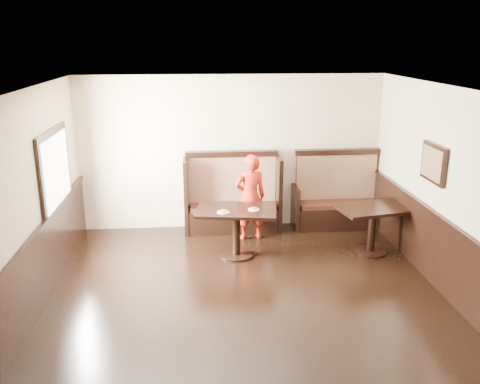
{
  "coord_description": "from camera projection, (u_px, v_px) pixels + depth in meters",
  "views": [
    {
      "loc": [
        -0.65,
        -5.52,
        3.39
      ],
      "look_at": [
        0.06,
        2.35,
        1.0
      ],
      "focal_mm": 38.0,
      "sensor_mm": 36.0,
      "label": 1
    }
  ],
  "objects": [
    {
      "name": "room_shell",
      "position": [
        227.0,
        266.0,
        6.36
      ],
      "size": [
        7.0,
        7.0,
        7.0
      ],
      "color": "#C4B18E",
      "rests_on": "ground"
    },
    {
      "name": "table_main",
      "position": [
        236.0,
        220.0,
        8.1
      ],
      "size": [
        1.37,
        0.97,
        0.8
      ],
      "rotation": [
        0.0,
        0.0,
        -0.15
      ],
      "color": "black",
      "rests_on": "ground"
    },
    {
      "name": "ground",
      "position": [
        252.0,
        324.0,
        6.31
      ],
      "size": [
        7.0,
        7.0,
        0.0
      ],
      "primitive_type": "plane",
      "color": "black",
      "rests_on": "ground"
    },
    {
      "name": "pizza_plate_left",
      "position": [
        223.0,
        212.0,
        7.89
      ],
      "size": [
        0.19,
        0.19,
        0.04
      ],
      "color": "white",
      "rests_on": "table_main"
    },
    {
      "name": "table_neighbor",
      "position": [
        373.0,
        218.0,
        8.24
      ],
      "size": [
        1.26,
        0.95,
        0.79
      ],
      "rotation": [
        0.0,
        0.0,
        0.19
      ],
      "color": "black",
      "rests_on": "ground"
    },
    {
      "name": "pizza_plate_right",
      "position": [
        254.0,
        209.0,
        8.01
      ],
      "size": [
        0.18,
        0.18,
        0.03
      ],
      "color": "white",
      "rests_on": "table_main"
    },
    {
      "name": "child",
      "position": [
        250.0,
        197.0,
        8.79
      ],
      "size": [
        0.61,
        0.45,
        1.52
      ],
      "primitive_type": "imported",
      "rotation": [
        0.0,
        0.0,
        3.31
      ],
      "color": "#B32213",
      "rests_on": "ground"
    },
    {
      "name": "booth_main",
      "position": [
        232.0,
        202.0,
        9.29
      ],
      "size": [
        1.75,
        0.72,
        1.45
      ],
      "color": "black",
      "rests_on": "ground"
    },
    {
      "name": "booth_neighbor",
      "position": [
        336.0,
        201.0,
        9.47
      ],
      "size": [
        1.65,
        0.72,
        1.45
      ],
      "color": "black",
      "rests_on": "ground"
    }
  ]
}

